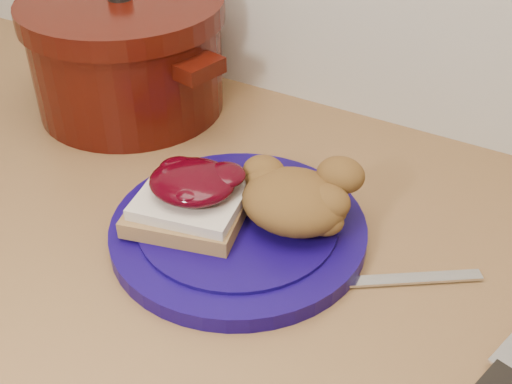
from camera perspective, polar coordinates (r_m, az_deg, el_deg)
The scene contains 6 objects.
plate at distance 0.68m, azimuth -1.58°, elevation -3.38°, with size 0.27×0.27×0.02m, color #10054B.
sandwich at distance 0.67m, azimuth -5.86°, elevation -0.48°, with size 0.14×0.13×0.06m.
stuffing_mound at distance 0.65m, azimuth 3.44°, elevation -0.83°, with size 0.11×0.10×0.06m, color brown.
butter_knife at distance 0.65m, azimuth 12.06°, elevation -7.63°, with size 0.18×0.01×0.00m, color silver.
dutch_oven at distance 0.91m, azimuth -11.39°, elevation 11.93°, with size 0.33×0.32×0.17m.
pepper_grinder at distance 0.95m, azimuth -10.06°, elevation 12.71°, with size 0.07×0.07×0.14m.
Camera 1 is at (0.28, 1.05, 1.35)m, focal length 45.00 mm.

